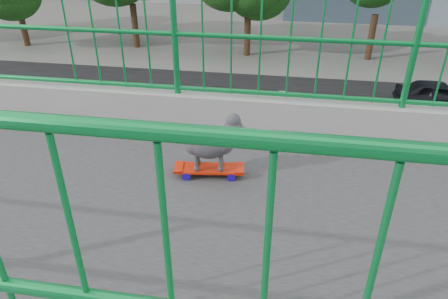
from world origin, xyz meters
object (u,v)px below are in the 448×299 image
Objects in this scene: poodle at (212,142)px; car_3 at (330,114)px; skateboard at (209,169)px; car_4 at (437,94)px; car_1 at (422,206)px.

poodle reaches higher than car_3.
poodle is at bearing 90.00° from skateboard.
car_4 is (-3.20, 5.37, -0.01)m from car_3.
skateboard is 0.24m from poodle.
poodle reaches higher than skateboard.
skateboard is at bearing 170.62° from car_3.
car_3 is 1.20× the size of car_4.
car_1 is 10.03m from car_4.
car_1 is at bearing 142.76° from skateboard.
car_3 is 6.25m from car_4.
skateboard reaches higher than car_1.
skateboard reaches higher than car_4.
poodle is (-0.00, 0.03, 0.24)m from skateboard.
poodle reaches higher than car_1.
car_3 is at bearing 163.18° from poodle.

